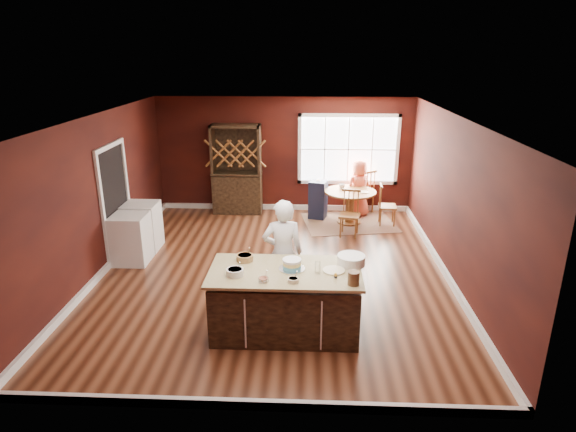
{
  "coord_description": "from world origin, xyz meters",
  "views": [
    {
      "loc": [
        0.58,
        -7.72,
        3.72
      ],
      "look_at": [
        0.24,
        -0.05,
        1.05
      ],
      "focal_mm": 30.0,
      "sensor_mm": 36.0,
      "label": 1
    }
  ],
  "objects_px": {
    "kitchen_island": "(285,302)",
    "chair_north": "(363,191)",
    "baker": "(283,254)",
    "chair_east": "(388,205)",
    "dining_table": "(350,200)",
    "layer_cake": "(292,264)",
    "hutch": "(237,170)",
    "dryer": "(142,226)",
    "high_chair": "(318,199)",
    "chair_south": "(350,214)",
    "washer": "(131,239)",
    "seated_woman": "(359,188)",
    "toddler": "(316,184)"
  },
  "relations": [
    {
      "from": "layer_cake",
      "to": "chair_north",
      "type": "bearing_deg",
      "value": 73.82
    },
    {
      "from": "chair_south",
      "to": "dryer",
      "type": "distance_m",
      "value": 4.17
    },
    {
      "from": "hutch",
      "to": "dryer",
      "type": "relative_size",
      "value": 2.28
    },
    {
      "from": "kitchen_island",
      "to": "high_chair",
      "type": "height_order",
      "value": "high_chair"
    },
    {
      "from": "layer_cake",
      "to": "hutch",
      "type": "xyz_separation_m",
      "value": [
        -1.48,
        5.07,
        0.06
      ]
    },
    {
      "from": "baker",
      "to": "chair_east",
      "type": "height_order",
      "value": "baker"
    },
    {
      "from": "chair_east",
      "to": "dryer",
      "type": "height_order",
      "value": "chair_east"
    },
    {
      "from": "chair_north",
      "to": "chair_south",
      "type": "bearing_deg",
      "value": 40.15
    },
    {
      "from": "dryer",
      "to": "hutch",
      "type": "bearing_deg",
      "value": 56.27
    },
    {
      "from": "kitchen_island",
      "to": "dining_table",
      "type": "relative_size",
      "value": 1.79
    },
    {
      "from": "baker",
      "to": "chair_east",
      "type": "relative_size",
      "value": 1.79
    },
    {
      "from": "chair_east",
      "to": "seated_woman",
      "type": "relative_size",
      "value": 0.7
    },
    {
      "from": "seated_woman",
      "to": "washer",
      "type": "relative_size",
      "value": 1.48
    },
    {
      "from": "dining_table",
      "to": "chair_east",
      "type": "height_order",
      "value": "chair_east"
    },
    {
      "from": "layer_cake",
      "to": "toddler",
      "type": "distance_m",
      "value": 4.78
    },
    {
      "from": "dining_table",
      "to": "layer_cake",
      "type": "height_order",
      "value": "layer_cake"
    },
    {
      "from": "dining_table",
      "to": "hutch",
      "type": "height_order",
      "value": "hutch"
    },
    {
      "from": "layer_cake",
      "to": "high_chair",
      "type": "relative_size",
      "value": 0.39
    },
    {
      "from": "baker",
      "to": "layer_cake",
      "type": "height_order",
      "value": "baker"
    },
    {
      "from": "baker",
      "to": "toddler",
      "type": "xyz_separation_m",
      "value": [
        0.55,
        4.06,
        -0.03
      ]
    },
    {
      "from": "kitchen_island",
      "to": "chair_north",
      "type": "bearing_deg",
      "value": 73.06
    },
    {
      "from": "dining_table",
      "to": "seated_woman",
      "type": "xyz_separation_m",
      "value": [
        0.24,
        0.52,
        0.13
      ]
    },
    {
      "from": "chair_east",
      "to": "washer",
      "type": "height_order",
      "value": "chair_east"
    },
    {
      "from": "chair_north",
      "to": "dryer",
      "type": "bearing_deg",
      "value": -5.96
    },
    {
      "from": "kitchen_island",
      "to": "dining_table",
      "type": "bearing_deg",
      "value": 74.64
    },
    {
      "from": "toddler",
      "to": "dryer",
      "type": "relative_size",
      "value": 0.28
    },
    {
      "from": "dining_table",
      "to": "chair_south",
      "type": "relative_size",
      "value": 1.16
    },
    {
      "from": "kitchen_island",
      "to": "high_chair",
      "type": "relative_size",
      "value": 2.2
    },
    {
      "from": "kitchen_island",
      "to": "baker",
      "type": "xyz_separation_m",
      "value": [
        -0.07,
        0.75,
        0.4
      ]
    },
    {
      "from": "baker",
      "to": "dining_table",
      "type": "bearing_deg",
      "value": -117.1
    },
    {
      "from": "chair_south",
      "to": "dryer",
      "type": "relative_size",
      "value": 1.07
    },
    {
      "from": "layer_cake",
      "to": "washer",
      "type": "relative_size",
      "value": 0.39
    },
    {
      "from": "high_chair",
      "to": "toddler",
      "type": "relative_size",
      "value": 3.55
    },
    {
      "from": "baker",
      "to": "chair_south",
      "type": "xyz_separation_m",
      "value": [
        1.23,
        2.93,
        -0.35
      ]
    },
    {
      "from": "kitchen_island",
      "to": "washer",
      "type": "xyz_separation_m",
      "value": [
        -2.92,
        2.18,
        0.01
      ]
    },
    {
      "from": "toddler",
      "to": "washer",
      "type": "height_order",
      "value": "toddler"
    },
    {
      "from": "chair_north",
      "to": "seated_woman",
      "type": "distance_m",
      "value": 0.33
    },
    {
      "from": "layer_cake",
      "to": "kitchen_island",
      "type": "bearing_deg",
      "value": -151.23
    },
    {
      "from": "kitchen_island",
      "to": "dryer",
      "type": "bearing_deg",
      "value": 136.08
    },
    {
      "from": "dining_table",
      "to": "layer_cake",
      "type": "xyz_separation_m",
      "value": [
        -1.14,
        -4.41,
        0.46
      ]
    },
    {
      "from": "baker",
      "to": "chair_east",
      "type": "xyz_separation_m",
      "value": [
        2.12,
        3.64,
        -0.37
      ]
    },
    {
      "from": "baker",
      "to": "layer_cake",
      "type": "relative_size",
      "value": 4.72
    },
    {
      "from": "high_chair",
      "to": "dryer",
      "type": "bearing_deg",
      "value": -134.64
    },
    {
      "from": "layer_cake",
      "to": "hutch",
      "type": "distance_m",
      "value": 5.28
    },
    {
      "from": "high_chair",
      "to": "kitchen_island",
      "type": "bearing_deg",
      "value": -80.48
    },
    {
      "from": "high_chair",
      "to": "dryer",
      "type": "height_order",
      "value": "high_chair"
    },
    {
      "from": "high_chair",
      "to": "seated_woman",
      "type": "bearing_deg",
      "value": 28.07
    },
    {
      "from": "chair_east",
      "to": "chair_north",
      "type": "bearing_deg",
      "value": 30.29
    },
    {
      "from": "dryer",
      "to": "dining_table",
      "type": "bearing_deg",
      "value": 21.62
    },
    {
      "from": "baker",
      "to": "chair_south",
      "type": "bearing_deg",
      "value": -120.66
    }
  ]
}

